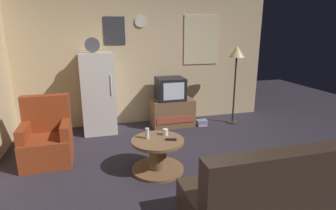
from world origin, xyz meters
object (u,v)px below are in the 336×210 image
Objects in this scene: couch at (273,198)px; remote_control at (171,139)px; book_stack at (202,123)px; coffee_table at (158,155)px; wine_glass at (147,133)px; mug_ceramic_white at (165,132)px; fridge at (98,93)px; armchair at (47,139)px; crt_tv at (170,89)px; tv_stand at (172,112)px; standing_lamp at (237,58)px.

remote_control is at bearing 116.33° from couch.
coffee_table is at bearing -129.40° from book_stack.
remote_control is at bearing -26.12° from wine_glass.
remote_control is at bearing -83.58° from mug_ceramic_white.
fridge is 1.84× the size of armchair.
mug_ceramic_white is at bearing 115.55° from remote_control.
wine_glass is (-0.13, 0.08, 0.31)m from coffee_table.
remote_control is (-0.52, -1.84, -0.29)m from crt_tv.
fridge reaches higher than book_stack.
coffee_table is at bearing -112.15° from tv_stand.
remote_control is at bearing -137.94° from standing_lamp.
standing_lamp is at bearing -0.35° from book_stack.
standing_lamp is 10.60× the size of remote_control.
mug_ceramic_white reaches higher than book_stack.
mug_ceramic_white is (0.27, 0.06, -0.03)m from wine_glass.
tv_stand is at bearing 70.59° from mug_ceramic_white.
armchair is at bearing -166.44° from standing_lamp.
mug_ceramic_white is (-1.85, -1.44, -0.85)m from standing_lamp.
couch is (0.68, -1.54, -0.19)m from mug_ceramic_white.
coffee_table is 0.42× the size of couch.
book_stack is at bearing 74.70° from remote_control.
wine_glass is 1.67× the size of mug_ceramic_white.
armchair is at bearing -163.17° from book_stack.
book_stack is (2.01, -0.23, -0.69)m from fridge.
wine_glass is (-0.81, -1.70, -0.23)m from crt_tv.
standing_lamp is (2.70, -0.23, 0.60)m from fridge.
remote_control is (-1.83, -1.65, -0.89)m from standing_lamp.
coffee_table is 1.63m from couch.
crt_tv is 0.96m from book_stack.
book_stack is (-0.69, 0.00, -1.30)m from standing_lamp.
fridge is 11.80× the size of remote_control.
standing_lamp reaches higher than wine_glass.
crt_tv reaches higher than remote_control.
crt_tv is 3.60× the size of wine_glass.
crt_tv is 1.45m from standing_lamp.
coffee_table is at bearing -68.70° from fridge.
armchair is (-3.50, -0.84, -1.02)m from standing_lamp.
coffee_table is 4.80× the size of remote_control.
remote_control is 0.16× the size of armchair.
armchair reaches higher than tv_stand.
crt_tv is 1.90m from wine_glass.
couch is (1.54, -3.21, -0.44)m from fridge.
mug_ceramic_white is (-0.58, -1.64, 0.23)m from tv_stand.
fridge is 2.14m from book_stack.
tv_stand is 2.46m from armchair.
armchair is (-1.50, 0.74, 0.11)m from coffee_table.
couch reaches higher than remote_control.
tv_stand reaches higher than coffee_table.
book_stack is (1.30, 1.59, -0.17)m from coffee_table.
wine_glass is 1.54m from armchair.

